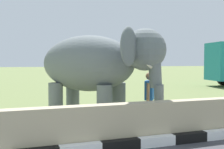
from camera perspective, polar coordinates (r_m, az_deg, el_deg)
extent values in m
cube|color=black|center=(6.21, 1.79, -14.65)|extent=(0.90, 0.20, 0.24)
cube|color=white|center=(6.57, 9.35, -13.70)|extent=(0.90, 0.20, 0.24)
cube|color=black|center=(7.03, 15.95, -12.67)|extent=(0.90, 0.20, 0.24)
cube|color=white|center=(7.57, 21.64, -11.64)|extent=(0.90, 0.20, 0.24)
cube|color=tan|center=(6.41, 1.66, -10.57)|extent=(28.00, 0.36, 1.00)
cylinder|color=slate|center=(8.40, 1.35, -6.27)|extent=(0.44, 0.44, 1.33)
cylinder|color=slate|center=(7.61, -1.59, -7.21)|extent=(0.44, 0.44, 1.33)
cylinder|color=slate|center=(9.25, -8.25, -5.47)|extent=(0.44, 0.44, 1.33)
cylinder|color=slate|center=(8.54, -11.74, -6.18)|extent=(0.44, 0.44, 1.33)
ellipsoid|color=slate|center=(8.31, -5.29, 2.35)|extent=(3.30, 3.34, 1.70)
sphere|color=slate|center=(7.49, 6.95, 5.23)|extent=(1.16, 1.16, 1.16)
ellipsoid|color=#D84C8C|center=(7.41, 9.08, 6.41)|extent=(0.71, 0.70, 0.44)
ellipsoid|color=slate|center=(8.28, 7.85, 5.33)|extent=(0.82, 0.80, 1.00)
ellipsoid|color=slate|center=(6.83, 3.56, 5.92)|extent=(0.82, 0.80, 1.00)
cylinder|color=slate|center=(7.40, 9.04, 0.99)|extent=(0.60, 0.59, 1.00)
cylinder|color=slate|center=(7.43, 9.85, -5.20)|extent=(0.40, 0.40, 0.81)
cone|color=beige|center=(7.68, 9.27, 1.80)|extent=(0.50, 0.49, 0.22)
cone|color=beige|center=(7.15, 7.92, 1.75)|extent=(0.50, 0.49, 0.22)
cylinder|color=navy|center=(8.51, 7.93, -7.91)|extent=(0.15, 0.15, 0.82)
cylinder|color=navy|center=(8.32, 7.74, -8.15)|extent=(0.15, 0.15, 0.82)
cube|color=#1E59B2|center=(8.32, 7.86, -3.28)|extent=(0.43, 0.47, 0.58)
cylinder|color=#9E7251|center=(8.58, 8.10, -3.30)|extent=(0.17, 0.18, 0.53)
cylinder|color=#9E7251|center=(8.06, 7.60, -3.67)|extent=(0.16, 0.17, 0.53)
sphere|color=#9E7251|center=(8.28, 7.88, -0.32)|extent=(0.23, 0.23, 0.23)
cylinder|color=black|center=(24.71, 22.36, -0.95)|extent=(1.04, 0.48, 1.00)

